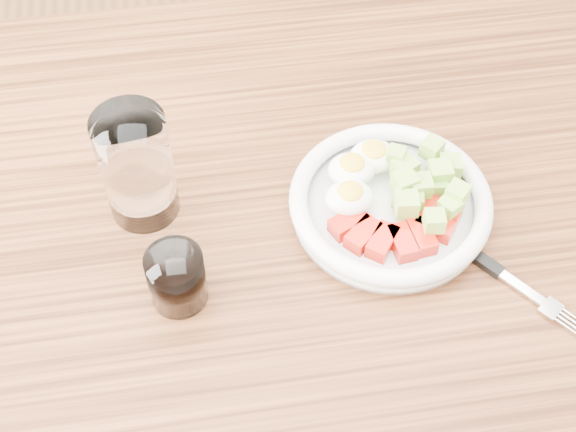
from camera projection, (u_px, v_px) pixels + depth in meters
The scene contains 5 objects.
dining_table at pixel (297, 283), 1.01m from camera, with size 1.50×0.90×0.77m.
bowl at pixel (390, 200), 0.94m from camera, with size 0.24×0.24×0.06m.
fork at pixel (484, 262), 0.91m from camera, with size 0.15×0.18×0.01m.
water_glass at pixel (137, 167), 0.90m from camera, with size 0.08×0.08×0.15m, color white.
coffee_glass at pixel (177, 278), 0.86m from camera, with size 0.06×0.06×0.07m.
Camera 1 is at (-0.09, -0.53, 1.53)m, focal length 50.00 mm.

